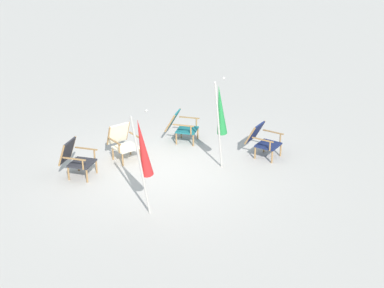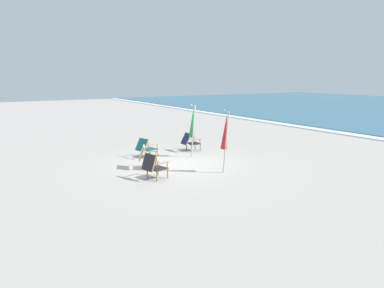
{
  "view_description": "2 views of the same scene",
  "coord_description": "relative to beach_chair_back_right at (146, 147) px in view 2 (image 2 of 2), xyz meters",
  "views": [
    {
      "loc": [
        9.08,
        5.81,
        5.24
      ],
      "look_at": [
        -0.18,
        0.59,
        0.67
      ],
      "focal_mm": 50.0,
      "sensor_mm": 36.0,
      "label": 1
    },
    {
      "loc": [
        10.52,
        -5.85,
        3.08
      ],
      "look_at": [
        -0.02,
        0.65,
        0.69
      ],
      "focal_mm": 32.0,
      "sensor_mm": 36.0,
      "label": 2
    }
  ],
  "objects": [
    {
      "name": "ground_plane",
      "position": [
        1.56,
        0.52,
        -0.42
      ],
      "size": [
        80.0,
        80.0,
        0.0
      ],
      "primitive_type": "plane",
      "color": "#B2AAA0"
    },
    {
      "name": "surf_band",
      "position": [
        1.56,
        11.96,
        -0.39
      ],
      "size": [
        80.0,
        1.1,
        0.06
      ],
      "primitive_type": "cube",
      "color": "white",
      "rests_on": "ground"
    },
    {
      "name": "beach_chair_back_right",
      "position": [
        0.0,
        0.0,
        0.0
      ],
      "size": [
        0.75,
        0.88,
        0.78
      ],
      "color": "#196066",
      "rests_on": "ground"
    },
    {
      "name": "beach_chair_back_left",
      "position": [
        -0.16,
        2.11,
        0.0
      ],
      "size": [
        0.63,
        0.78,
        0.79
      ],
      "color": "#19234C",
      "rests_on": "ground"
    },
    {
      "name": "beach_chair_far_center",
      "position": [
        1.54,
        -0.65,
        0.01
      ],
      "size": [
        0.79,
        0.85,
        0.81
      ],
      "color": "beige",
      "rests_on": "ground"
    },
    {
      "name": "beach_chair_front_left",
      "position": [
        2.78,
        -0.99,
        0.01
      ],
      "size": [
        0.72,
        0.79,
        0.82
      ],
      "color": "#28282D",
      "rests_on": "ground"
    },
    {
      "name": "umbrella_furled_green",
      "position": [
        0.95,
        1.56,
        0.95
      ],
      "size": [
        0.47,
        0.26,
        2.1
      ],
      "color": "#B7B2A8",
      "rests_on": "ground"
    },
    {
      "name": "umbrella_furled_red",
      "position": [
        3.44,
        1.25,
        0.95
      ],
      "size": [
        0.49,
        0.31,
        2.1
      ],
      "color": "#B7B2A8",
      "rests_on": "ground"
    }
  ]
}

